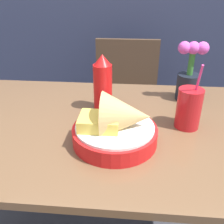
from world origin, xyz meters
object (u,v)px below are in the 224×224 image
Objects in this scene: food_basket at (118,126)px; drink_cup at (189,110)px; flower_vase at (189,76)px; chair_far_window at (126,96)px; ketchup_bottle at (103,84)px.

food_basket is 0.25m from drink_cup.
drink_cup is 0.23m from flower_vase.
chair_far_window is 3.67× the size of flower_vase.
drink_cup reaches higher than food_basket.
food_basket is at bearing -153.82° from drink_cup.
flower_vase is (0.04, 0.22, 0.04)m from drink_cup.
drink_cup is at bearing -73.07° from chair_far_window.
food_basket reaches higher than chair_far_window.
drink_cup is (0.22, 0.11, 0.01)m from food_basket.
flower_vase is at bearing 52.08° from food_basket.
food_basket is 1.21× the size of ketchup_bottle.
drink_cup is at bearing 26.18° from food_basket.
chair_far_window is 4.09× the size of ketchup_bottle.
ketchup_bottle is (-0.07, 0.21, 0.05)m from food_basket.
chair_far_window is 3.39× the size of food_basket.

